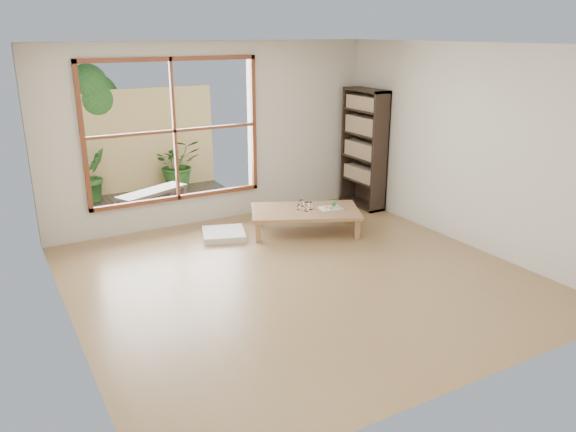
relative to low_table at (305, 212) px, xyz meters
name	(u,v)px	position (x,y,z in m)	size (l,w,h in m)	color
ground	(298,276)	(-0.86, -1.27, -0.29)	(5.00, 5.00, 0.00)	#96754B
low_table	(305,212)	(0.00, 0.00, 0.00)	(1.72, 1.40, 0.33)	#A88051
floor_cushion	(224,234)	(-1.10, 0.38, -0.25)	(0.57, 0.57, 0.08)	white
bookshelf	(364,149)	(1.47, 0.63, 0.65)	(0.30, 0.85, 1.88)	#31241B
glass_tall	(307,207)	(-0.01, -0.06, 0.10)	(0.07, 0.07, 0.13)	silver
glass_mid	(310,206)	(0.07, -0.01, 0.09)	(0.07, 0.07, 0.10)	silver
glass_short	(302,203)	(0.05, 0.18, 0.08)	(0.07, 0.07, 0.09)	silver
glass_small	(299,207)	(-0.08, 0.05, 0.07)	(0.06, 0.06, 0.07)	silver
food_tray	(331,207)	(0.35, -0.14, 0.06)	(0.33, 0.26, 0.09)	white
deck	(157,205)	(-1.46, 2.29, -0.29)	(2.80, 2.00, 0.05)	#352F26
garden_bench	(152,194)	(-1.65, 1.83, 0.04)	(1.20, 0.79, 0.37)	#31241B
bamboo_fence	(136,141)	(-1.46, 3.29, 0.61)	(2.80, 0.06, 1.80)	tan
shrub_right	(178,164)	(-0.80, 3.06, 0.18)	(0.80, 0.70, 0.89)	#2F6023
shrub_left	(93,175)	(-2.30, 2.95, 0.18)	(0.49, 0.39, 0.89)	#2F6023
garden_tree	(88,99)	(-2.14, 3.59, 1.34)	(1.04, 0.85, 2.22)	#4C3D2D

